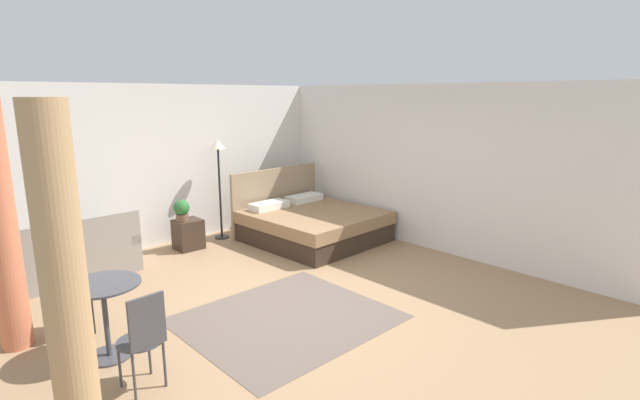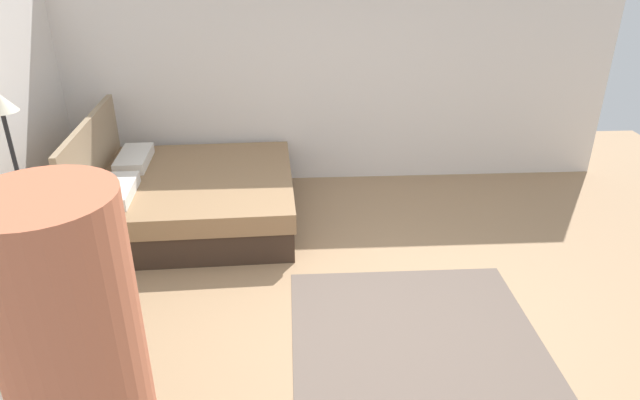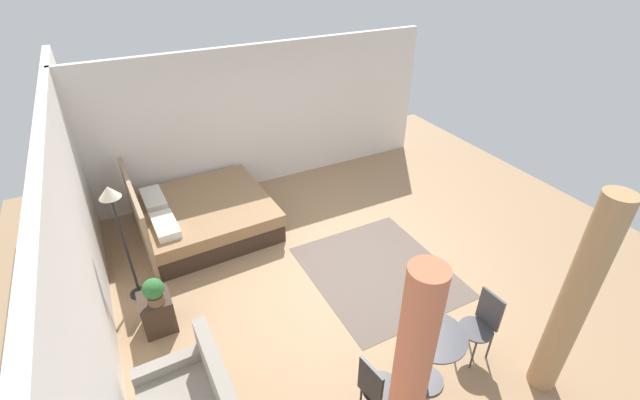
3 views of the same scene
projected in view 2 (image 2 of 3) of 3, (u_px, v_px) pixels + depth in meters
name	position (u px, v px, depth m)	size (l,w,h in m)	color
ground_plane	(368.00, 322.00, 4.60)	(8.98, 9.57, 0.02)	#9E7A56
wall_right	(339.00, 73.00, 6.70)	(0.12, 6.57, 2.65)	silver
area_rug	(420.00, 351.00, 4.27)	(2.19, 1.93, 0.01)	#66564C
bed	(190.00, 197.00, 6.03)	(2.05, 2.13, 1.16)	#38281E
nightstand	(24.00, 305.00, 4.39)	(0.41, 0.38, 0.49)	#38281E
potted_plant	(8.00, 264.00, 4.11)	(0.25, 0.25, 0.35)	brown
floor_lamp	(8.00, 137.00, 4.54)	(0.26, 0.26, 1.73)	black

